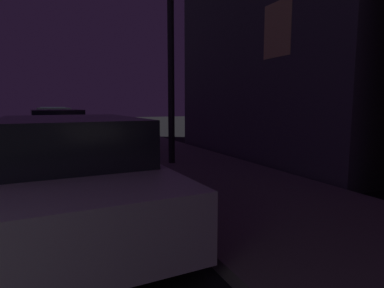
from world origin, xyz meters
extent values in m
cube|color=silver|center=(2.85, 4.85, 0.57)|extent=(1.98, 4.63, 0.64)
cube|color=#1E2328|center=(2.85, 4.81, 1.15)|extent=(1.69, 2.44, 0.56)
cylinder|color=black|center=(1.88, 6.24, 0.33)|extent=(0.24, 0.67, 0.66)
cylinder|color=black|center=(3.74, 6.30, 0.33)|extent=(0.24, 0.67, 0.66)
cylinder|color=black|center=(3.82, 3.46, 0.33)|extent=(0.24, 0.67, 0.66)
cube|color=#B7B7BF|center=(2.85, 11.66, 0.57)|extent=(1.96, 4.39, 0.64)
cube|color=#1E2328|center=(2.85, 11.71, 1.15)|extent=(1.62, 2.07, 0.56)
cylinder|color=black|center=(1.91, 12.93, 0.33)|extent=(0.26, 0.67, 0.66)
cylinder|color=black|center=(3.63, 13.04, 0.33)|extent=(0.26, 0.67, 0.66)
cylinder|color=black|center=(2.07, 10.27, 0.33)|extent=(0.26, 0.67, 0.66)
cylinder|color=black|center=(3.79, 10.38, 0.33)|extent=(0.26, 0.67, 0.66)
cube|color=maroon|center=(2.85, 17.99, 0.57)|extent=(1.77, 4.39, 0.64)
cube|color=#1E2328|center=(2.85, 17.91, 1.15)|extent=(1.54, 2.20, 0.56)
cylinder|color=black|center=(1.96, 19.34, 0.33)|extent=(0.23, 0.66, 0.66)
cylinder|color=black|center=(3.71, 19.35, 0.33)|extent=(0.23, 0.66, 0.66)
cylinder|color=black|center=(1.99, 16.62, 0.33)|extent=(0.23, 0.66, 0.66)
cylinder|color=black|center=(3.74, 16.64, 0.33)|extent=(0.23, 0.66, 0.66)
cube|color=navy|center=(2.85, 24.53, 0.57)|extent=(1.91, 4.56, 0.64)
cube|color=#1E2328|center=(2.85, 24.43, 1.15)|extent=(1.62, 2.23, 0.56)
cylinder|color=black|center=(1.91, 25.89, 0.33)|extent=(0.24, 0.67, 0.66)
cylinder|color=black|center=(3.70, 25.95, 0.33)|extent=(0.24, 0.67, 0.66)
cylinder|color=black|center=(2.00, 23.10, 0.33)|extent=(0.24, 0.67, 0.66)
cylinder|color=black|center=(3.79, 23.16, 0.33)|extent=(0.24, 0.67, 0.66)
cylinder|color=black|center=(5.36, 7.67, 2.93)|extent=(0.16, 0.16, 5.56)
cube|color=#F2D17F|center=(7.32, 6.16, 3.24)|extent=(0.06, 0.90, 1.20)
camera|label=1|loc=(2.61, 0.40, 1.60)|focal=29.38mm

